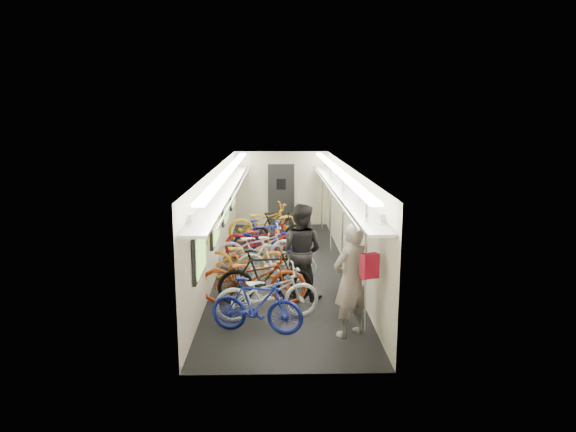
{
  "coord_description": "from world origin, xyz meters",
  "views": [
    {
      "loc": [
        -0.15,
        -11.56,
        3.52
      ],
      "look_at": [
        0.12,
        0.56,
        1.15
      ],
      "focal_mm": 32.0,
      "sensor_mm": 36.0,
      "label": 1
    }
  ],
  "objects_px": {
    "passenger_near": "(351,280)",
    "passenger_mid": "(300,251)",
    "bicycle_1": "(257,305)",
    "backpack": "(370,266)",
    "bicycle_0": "(267,293)"
  },
  "relations": [
    {
      "from": "bicycle_0",
      "to": "passenger_mid",
      "type": "xyz_separation_m",
      "value": [
        0.63,
        1.1,
        0.45
      ]
    },
    {
      "from": "backpack",
      "to": "passenger_near",
      "type": "bearing_deg",
      "value": 103.2
    },
    {
      "from": "passenger_near",
      "to": "bicycle_1",
      "type": "bearing_deg",
      "value": -37.66
    },
    {
      "from": "bicycle_1",
      "to": "passenger_near",
      "type": "height_order",
      "value": "passenger_near"
    },
    {
      "from": "passenger_near",
      "to": "passenger_mid",
      "type": "relative_size",
      "value": 1.0
    },
    {
      "from": "passenger_mid",
      "to": "passenger_near",
      "type": "bearing_deg",
      "value": 134.1
    },
    {
      "from": "passenger_near",
      "to": "passenger_mid",
      "type": "height_order",
      "value": "passenger_mid"
    },
    {
      "from": "bicycle_1",
      "to": "passenger_mid",
      "type": "xyz_separation_m",
      "value": [
        0.8,
        1.67,
        0.47
      ]
    },
    {
      "from": "passenger_near",
      "to": "backpack",
      "type": "height_order",
      "value": "passenger_near"
    },
    {
      "from": "bicycle_1",
      "to": "passenger_near",
      "type": "bearing_deg",
      "value": -81.43
    },
    {
      "from": "backpack",
      "to": "bicycle_1",
      "type": "bearing_deg",
      "value": 144.91
    },
    {
      "from": "bicycle_0",
      "to": "backpack",
      "type": "height_order",
      "value": "backpack"
    },
    {
      "from": "bicycle_1",
      "to": "backpack",
      "type": "distance_m",
      "value": 1.99
    },
    {
      "from": "bicycle_0",
      "to": "passenger_mid",
      "type": "height_order",
      "value": "passenger_mid"
    },
    {
      "from": "bicycle_1",
      "to": "passenger_near",
      "type": "relative_size",
      "value": 0.84
    }
  ]
}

